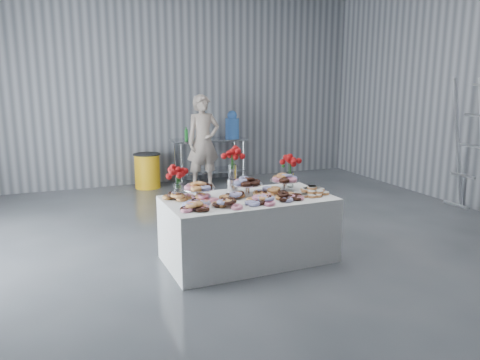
# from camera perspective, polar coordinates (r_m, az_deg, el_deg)

# --- Properties ---
(ground) EXTENTS (9.00, 9.00, 0.00)m
(ground) POSITION_cam_1_polar(r_m,az_deg,el_deg) (5.74, 3.15, -9.04)
(ground) COLOR #3A3D42
(ground) RESTS_ON ground
(room_walls) EXTENTS (8.04, 9.04, 4.02)m
(room_walls) POSITION_cam_1_polar(r_m,az_deg,el_deg) (5.33, 0.36, 18.27)
(room_walls) COLOR gray
(room_walls) RESTS_ON ground
(display_table) EXTENTS (1.93, 1.05, 0.75)m
(display_table) POSITION_cam_1_polar(r_m,az_deg,el_deg) (5.45, 1.03, -5.97)
(display_table) COLOR white
(display_table) RESTS_ON ground
(prep_table) EXTENTS (1.50, 0.60, 0.90)m
(prep_table) POSITION_cam_1_polar(r_m,az_deg,el_deg) (9.51, -3.77, 3.36)
(prep_table) COLOR silver
(prep_table) RESTS_ON ground
(donut_mounds) EXTENTS (1.83, 0.85, 0.09)m
(donut_mounds) POSITION_cam_1_polar(r_m,az_deg,el_deg) (5.29, 1.26, -1.80)
(donut_mounds) COLOR #D9904F
(donut_mounds) RESTS_ON display_table
(cake_stand_left) EXTENTS (0.36, 0.36, 0.17)m
(cake_stand_left) POSITION_cam_1_polar(r_m,az_deg,el_deg) (5.26, -5.10, -0.88)
(cake_stand_left) COLOR silver
(cake_stand_left) RESTS_ON display_table
(cake_stand_mid) EXTENTS (0.36, 0.36, 0.17)m
(cake_stand_mid) POSITION_cam_1_polar(r_m,az_deg,el_deg) (5.47, 0.88, -0.32)
(cake_stand_mid) COLOR silver
(cake_stand_mid) RESTS_ON display_table
(cake_stand_right) EXTENTS (0.36, 0.36, 0.17)m
(cake_stand_right) POSITION_cam_1_polar(r_m,az_deg,el_deg) (5.69, 5.47, 0.11)
(cake_stand_right) COLOR silver
(cake_stand_right) RESTS_ON display_table
(danish_pile) EXTENTS (0.48, 0.48, 0.11)m
(danish_pile) POSITION_cam_1_polar(r_m,az_deg,el_deg) (5.56, 8.75, -1.17)
(danish_pile) COLOR white
(danish_pile) RESTS_ON display_table
(bouquet_left) EXTENTS (0.26, 0.26, 0.42)m
(bouquet_left) POSITION_cam_1_polar(r_m,az_deg,el_deg) (5.26, -7.54, 0.81)
(bouquet_left) COLOR white
(bouquet_left) RESTS_ON display_table
(bouquet_right) EXTENTS (0.26, 0.26, 0.42)m
(bouquet_right) POSITION_cam_1_polar(r_m,az_deg,el_deg) (5.86, 6.08, 2.01)
(bouquet_right) COLOR white
(bouquet_right) RESTS_ON display_table
(bouquet_center) EXTENTS (0.26, 0.26, 0.57)m
(bouquet_center) POSITION_cam_1_polar(r_m,az_deg,el_deg) (5.56, -0.90, 2.40)
(bouquet_center) COLOR silver
(bouquet_center) RESTS_ON display_table
(water_jug) EXTENTS (0.28, 0.28, 0.55)m
(water_jug) POSITION_cam_1_polar(r_m,az_deg,el_deg) (9.61, -0.96, 6.66)
(water_jug) COLOR #4383E4
(water_jug) RESTS_ON prep_table
(drink_bottles) EXTENTS (0.54, 0.08, 0.27)m
(drink_bottles) POSITION_cam_1_polar(r_m,az_deg,el_deg) (9.27, -5.50, 5.69)
(drink_bottles) COLOR #268C33
(drink_bottles) RESTS_ON prep_table
(person) EXTENTS (0.68, 0.47, 1.80)m
(person) POSITION_cam_1_polar(r_m,az_deg,el_deg) (9.00, -4.50, 4.64)
(person) COLOR #CC8C93
(person) RESTS_ON ground
(trash_barrel) EXTENTS (0.52, 0.52, 0.67)m
(trash_barrel) POSITION_cam_1_polar(r_m,az_deg,el_deg) (9.25, -11.23, 1.12)
(trash_barrel) COLOR #EEA914
(trash_barrel) RESTS_ON ground
(stepladder) EXTENTS (0.64, 0.53, 2.12)m
(stepladder) POSITION_cam_1_polar(r_m,az_deg,el_deg) (8.14, 26.23, 3.76)
(stepladder) COLOR silver
(stepladder) RESTS_ON ground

